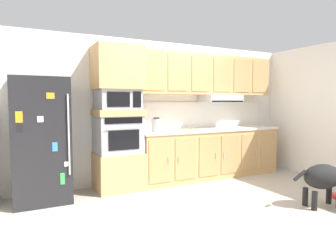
{
  "coord_description": "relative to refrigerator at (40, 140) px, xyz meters",
  "views": [
    {
      "loc": [
        -2.42,
        -3.92,
        1.42
      ],
      "look_at": [
        -0.3,
        0.2,
        1.05
      ],
      "focal_mm": 32.31,
      "sensor_mm": 36.0,
      "label": 1
    }
  ],
  "objects": [
    {
      "name": "ground_plane",
      "position": [
        2.08,
        -0.68,
        -0.88
      ],
      "size": [
        9.6,
        9.6,
        0.0
      ],
      "primitive_type": "plane",
      "color": "#B2A899"
    },
    {
      "name": "back_kitchen_wall",
      "position": [
        2.08,
        0.43,
        0.37
      ],
      "size": [
        6.2,
        0.12,
        2.5
      ],
      "primitive_type": "cube",
      "color": "silver",
      "rests_on": "ground"
    },
    {
      "name": "side_panel_right",
      "position": [
        4.88,
        -0.68,
        0.37
      ],
      "size": [
        0.12,
        7.1,
        2.5
      ],
      "primitive_type": "cube",
      "color": "white",
      "rests_on": "ground"
    },
    {
      "name": "refrigerator",
      "position": [
        0.0,
        0.0,
        0.0
      ],
      "size": [
        0.76,
        0.73,
        1.76
      ],
      "color": "black",
      "rests_on": "ground"
    },
    {
      "name": "oven_base_cabinet",
      "position": [
        1.17,
        0.07,
        -0.58
      ],
      "size": [
        0.74,
        0.62,
        0.6
      ],
      "primitive_type": "cube",
      "color": "tan",
      "rests_on": "ground"
    },
    {
      "name": "built_in_oven",
      "position": [
        1.17,
        0.07,
        0.02
      ],
      "size": [
        0.7,
        0.62,
        0.6
      ],
      "color": "#A8AAAF",
      "rests_on": "oven_base_cabinet"
    },
    {
      "name": "appliance_mid_shelf",
      "position": [
        1.17,
        0.07,
        0.37
      ],
      "size": [
        0.74,
        0.62,
        0.1
      ],
      "primitive_type": "cube",
      "color": "tan",
      "rests_on": "built_in_oven"
    },
    {
      "name": "microwave",
      "position": [
        1.17,
        0.07,
        0.58
      ],
      "size": [
        0.64,
        0.54,
        0.32
      ],
      "color": "#A8AAAF",
      "rests_on": "appliance_mid_shelf"
    },
    {
      "name": "appliance_upper_cabinet",
      "position": [
        1.17,
        0.07,
        1.08
      ],
      "size": [
        0.74,
        0.62,
        0.68
      ],
      "primitive_type": "cube",
      "color": "tan",
      "rests_on": "microwave"
    },
    {
      "name": "lower_cabinet_run",
      "position": [
        2.96,
        0.07,
        -0.44
      ],
      "size": [
        2.85,
        0.63,
        0.88
      ],
      "color": "tan",
      "rests_on": "ground"
    },
    {
      "name": "countertop_slab",
      "position": [
        2.96,
        0.07,
        0.02
      ],
      "size": [
        2.89,
        0.64,
        0.04
      ],
      "primitive_type": "cube",
      "color": "silver",
      "rests_on": "lower_cabinet_run"
    },
    {
      "name": "backsplash_panel",
      "position": [
        2.96,
        0.36,
        0.29
      ],
      "size": [
        2.89,
        0.02,
        0.5
      ],
      "primitive_type": "cube",
      "color": "white",
      "rests_on": "countertop_slab"
    },
    {
      "name": "upper_cabinet_with_hood",
      "position": [
        2.98,
        0.19,
        1.02
      ],
      "size": [
        2.85,
        0.48,
        0.88
      ],
      "color": "tan",
      "rests_on": "backsplash_panel"
    },
    {
      "name": "screwdriver",
      "position": [
        2.57,
        0.09,
        0.05
      ],
      "size": [
        0.17,
        0.16,
        0.03
      ],
      "color": "yellow",
      "rests_on": "countertop_slab"
    },
    {
      "name": "electric_kettle",
      "position": [
        1.82,
        0.02,
        0.15
      ],
      "size": [
        0.17,
        0.17,
        0.24
      ],
      "color": "#A8AAAF",
      "rests_on": "countertop_slab"
    },
    {
      "name": "dog",
      "position": [
        3.45,
        -2.02,
        -0.46
      ],
      "size": [
        1.03,
        0.46,
        0.67
      ],
      "rotation": [
        0.0,
        0.0,
        -0.25
      ],
      "color": "black",
      "rests_on": "ground"
    }
  ]
}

